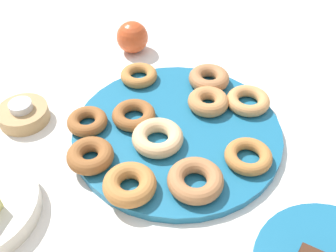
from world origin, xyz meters
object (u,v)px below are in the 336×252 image
Objects in this scene: donut_plate at (177,131)px; apple at (132,37)px; donut_9 at (87,121)px; candle_holder at (24,114)px; donut_6 at (248,156)px; donut_8 at (139,75)px; donut_4 at (248,101)px; donut_10 at (90,156)px; donut_1 at (134,115)px; donut_0 at (208,102)px; tealight at (21,106)px; donut_3 at (195,180)px; donut_7 at (209,78)px; donut_5 at (158,138)px; donut_2 at (130,184)px.

apple is at bearing -34.87° from donut_plate.
donut_9 reaches higher than candle_holder.
donut_6 is 1.05× the size of donut_8.
donut_4 is 1.06× the size of donut_10.
donut_9 is (0.06, 0.06, -0.00)m from donut_1.
donut_8 is at bearing 3.27° from donut_0.
apple reaches higher than donut_6.
donut_9 is 1.72× the size of tealight.
donut_3 is 0.30m from donut_8.
donut_7 and donut_10 have the same top height.
donut_10 reaches higher than donut_plate.
apple is at bearing -50.31° from donut_1.
donut_5 is at bearing -21.29° from donut_3.
donut_2 is 0.94× the size of donut_3.
apple is (0.24, -0.23, 0.01)m from donut_5.
donut_10 is at bearing -5.29° from donut_2.
donut_plate is at bearing 2.10° from donut_6.
donut_0 is 0.24m from donut_9.
donut_7 is 0.31m from donut_10.
donut_5 is 0.12m from donut_10.
donut_0 is 1.07× the size of donut_9.
donut_4 is 0.24m from donut_8.
donut_3 and tealight have the same top height.
donut_4 is (-0.16, -0.17, 0.00)m from donut_1.
donut_8 is at bearing -33.95° from donut_3.
donut_1 is at bearing 19.25° from donut_plate.
tealight is 0.32m from apple.
donut_1 reaches higher than donut_8.
donut_3 is 1.08× the size of donut_7.
donut_9 reaches higher than donut_6.
donut_3 is 1.22× the size of donut_9.
donut_6 is at bearing -177.90° from donut_plate.
donut_3 is at bearing 160.28° from donut_1.
candle_holder is 1.30× the size of apple.
donut_2 is at bearing 96.53° from donut_plate.
donut_8 is (0.17, 0.01, -0.00)m from donut_0.
donut_10 is (0.18, 0.06, -0.00)m from donut_3.
donut_3 is at bearing 65.59° from donut_6.
donut_3 reaches higher than donut_4.
donut_7 is 0.88× the size of candle_holder.
donut_0 reaches higher than donut_9.
candle_holder is at bearing 38.84° from donut_4.
donut_4 is at bearing -165.37° from donut_8.
donut_1 is 0.12m from donut_10.
donut_4 is at bearing -114.07° from donut_5.
donut_9 reaches higher than donut_plate.
donut_4 and donut_9 have the same top height.
donut_3 is 1.18× the size of donut_8.
tealight is at bearing 38.84° from donut_4.
donut_5 is 1.24× the size of apple.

